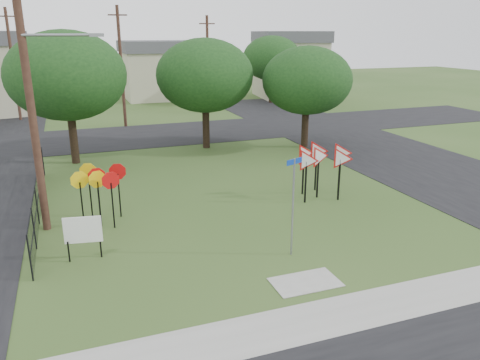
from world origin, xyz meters
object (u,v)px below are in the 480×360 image
object	(u,v)px
yield_sign_cluster	(321,158)
info_board	(83,231)
street_name_sign	(293,202)
stop_sign_cluster	(99,182)

from	to	relation	value
yield_sign_cluster	info_board	size ratio (longest dim) A/B	2.03
yield_sign_cluster	info_board	xyz separation A→B (m)	(-10.24, -2.84, -0.79)
street_name_sign	yield_sign_cluster	bearing A→B (deg)	51.98
yield_sign_cluster	street_name_sign	bearing A→B (deg)	-128.02
street_name_sign	info_board	distance (m)	6.82
stop_sign_cluster	info_board	distance (m)	3.18
stop_sign_cluster	yield_sign_cluster	xyz separation A→B (m)	(9.48, -0.17, 0.11)
stop_sign_cluster	info_board	bearing A→B (deg)	-104.25
street_name_sign	stop_sign_cluster	size ratio (longest dim) A/B	1.48
yield_sign_cluster	info_board	bearing A→B (deg)	-164.50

